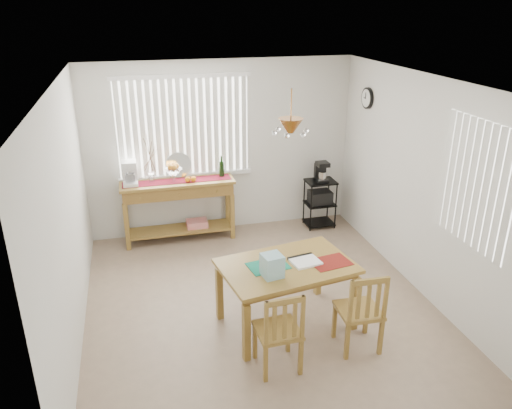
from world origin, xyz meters
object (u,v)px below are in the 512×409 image
object	(u,v)px
sideboard	(179,196)
chair_left	(279,331)
wire_cart	(320,199)
dining_table	(287,271)
chair_right	(360,311)
cart_items	(321,172)

from	to	relation	value
sideboard	chair_left	xyz separation A→B (m)	(0.59, -3.14, -0.26)
wire_cart	chair_left	xyz separation A→B (m)	(-1.60, -3.06, -0.02)
dining_table	chair_right	world-z (taller)	chair_right
chair_left	sideboard	bearing A→B (deg)	100.70
cart_items	chair_left	bearing A→B (deg)	-117.49
wire_cart	dining_table	world-z (taller)	wire_cart
sideboard	chair_left	distance (m)	3.21
dining_table	chair_left	bearing A→B (deg)	-112.83
wire_cart	chair_left	distance (m)	3.46
sideboard	dining_table	bearing A→B (deg)	-70.09
wire_cart	chair_left	size ratio (longest dim) A/B	0.86
chair_left	wire_cart	bearing A→B (deg)	62.45
sideboard	wire_cart	xyz separation A→B (m)	(2.19, -0.08, -0.24)
sideboard	wire_cart	world-z (taller)	sideboard
dining_table	chair_left	xyz separation A→B (m)	(-0.29, -0.69, -0.22)
chair_right	wire_cart	bearing A→B (deg)	76.52
cart_items	sideboard	bearing A→B (deg)	178.22
wire_cart	cart_items	xyz separation A→B (m)	(0.00, 0.01, 0.45)
sideboard	chair_right	bearing A→B (deg)	-64.05
dining_table	chair_right	size ratio (longest dim) A/B	1.67
cart_items	dining_table	xyz separation A→B (m)	(-1.31, -2.38, -0.25)
sideboard	chair_right	world-z (taller)	sideboard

